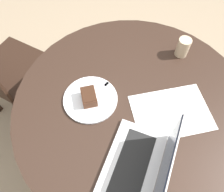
% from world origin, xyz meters
% --- Properties ---
extents(ground_plane, '(12.00, 12.00, 0.00)m').
position_xyz_m(ground_plane, '(0.00, 0.00, 0.00)').
color(ground_plane, gray).
extents(dining_table, '(1.12, 1.12, 0.74)m').
position_xyz_m(dining_table, '(0.00, 0.00, 0.57)').
color(dining_table, black).
rests_on(dining_table, ground_plane).
extents(chair, '(0.55, 0.55, 0.92)m').
position_xyz_m(chair, '(-0.39, 0.79, 0.48)').
color(chair, black).
rests_on(chair, ground_plane).
extents(paper_document, '(0.42, 0.37, 0.00)m').
position_xyz_m(paper_document, '(0.09, -0.15, 0.74)').
color(paper_document, white).
rests_on(paper_document, dining_table).
extents(plate, '(0.25, 0.25, 0.01)m').
position_xyz_m(plate, '(-0.15, 0.13, 0.74)').
color(plate, silver).
rests_on(plate, dining_table).
extents(cake_slice, '(0.10, 0.11, 0.05)m').
position_xyz_m(cake_slice, '(-0.16, 0.13, 0.77)').
color(cake_slice, brown).
rests_on(cake_slice, plate).
extents(fork, '(0.17, 0.05, 0.00)m').
position_xyz_m(fork, '(-0.09, 0.14, 0.75)').
color(fork, silver).
rests_on(fork, plate).
extents(coffee_glass, '(0.07, 0.07, 0.10)m').
position_xyz_m(coffee_glass, '(0.39, 0.05, 0.79)').
color(coffee_glass, '#C6AD89').
rests_on(coffee_glass, dining_table).
extents(laptop, '(0.41, 0.35, 0.24)m').
position_xyz_m(laptop, '(-0.19, -0.24, 0.78)').
color(laptop, silver).
rests_on(laptop, dining_table).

